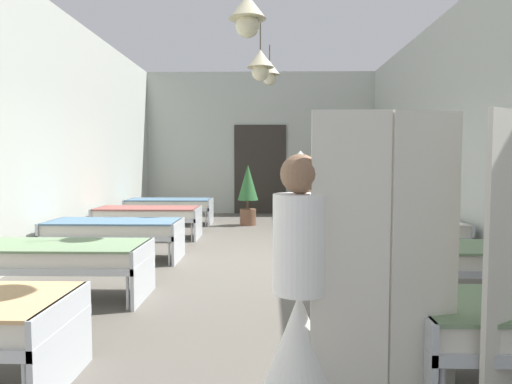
# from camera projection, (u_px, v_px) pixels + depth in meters

# --- Properties ---
(ground_plane) EXTENTS (6.72, 12.71, 0.10)m
(ground_plane) POSITION_uv_depth(u_px,v_px,m) (254.00, 264.00, 6.72)
(ground_plane) COLOR #59544C
(room_shell) EXTENTS (6.52, 12.31, 3.82)m
(room_shell) POSITION_uv_depth(u_px,v_px,m) (256.00, 132.00, 7.91)
(room_shell) COLOR #B2B7AD
(room_shell) RESTS_ON ground
(bed_left_row_1) EXTENTS (1.90, 0.84, 0.57)m
(bed_left_row_1) POSITION_uv_depth(u_px,v_px,m) (54.00, 257.00, 4.84)
(bed_left_row_1) COLOR #B7BCC1
(bed_left_row_1) RESTS_ON ground
(bed_right_row_1) EXTENTS (1.90, 0.84, 0.57)m
(bed_right_row_1) POSITION_uv_depth(u_px,v_px,m) (446.00, 259.00, 4.74)
(bed_right_row_1) COLOR #B7BCC1
(bed_right_row_1) RESTS_ON ground
(bed_left_row_2) EXTENTS (1.90, 0.84, 0.57)m
(bed_left_row_2) POSITION_uv_depth(u_px,v_px,m) (114.00, 230.00, 6.73)
(bed_left_row_2) COLOR #B7BCC1
(bed_left_row_2) RESTS_ON ground
(bed_right_row_2) EXTENTS (1.90, 0.84, 0.57)m
(bed_right_row_2) POSITION_uv_depth(u_px,v_px,m) (395.00, 231.00, 6.63)
(bed_right_row_2) COLOR #B7BCC1
(bed_right_row_2) RESTS_ON ground
(bed_left_row_3) EXTENTS (1.90, 0.84, 0.57)m
(bed_left_row_3) POSITION_uv_depth(u_px,v_px,m) (148.00, 215.00, 8.63)
(bed_left_row_3) COLOR #B7BCC1
(bed_left_row_3) RESTS_ON ground
(bed_right_row_3) EXTENTS (1.90, 0.84, 0.57)m
(bed_right_row_3) POSITION_uv_depth(u_px,v_px,m) (366.00, 215.00, 8.53)
(bed_right_row_3) COLOR #B7BCC1
(bed_right_row_3) RESTS_ON ground
(bed_left_row_4) EXTENTS (1.90, 0.84, 0.57)m
(bed_left_row_4) POSITION_uv_depth(u_px,v_px,m) (169.00, 205.00, 10.52)
(bed_left_row_4) COLOR #B7BCC1
(bed_left_row_4) RESTS_ON ground
(bed_right_row_4) EXTENTS (1.90, 0.84, 0.57)m
(bed_right_row_4) POSITION_uv_depth(u_px,v_px,m) (348.00, 205.00, 10.42)
(bed_right_row_4) COLOR #B7BCC1
(bed_right_row_4) RESTS_ON ground
(nurse_near_aisle) EXTENTS (0.52, 0.52, 1.49)m
(nurse_near_aisle) POSITION_uv_depth(u_px,v_px,m) (299.00, 323.00, 2.60)
(nurse_near_aisle) COLOR white
(nurse_near_aisle) RESTS_ON ground
(patient_seated_primary) EXTENTS (0.44, 0.44, 0.80)m
(patient_seated_primary) POSITION_uv_depth(u_px,v_px,m) (333.00, 186.00, 10.35)
(patient_seated_primary) COLOR gray
(patient_seated_primary) RESTS_ON bed_right_row_4
(potted_plant) EXTENTS (0.45, 0.45, 1.35)m
(potted_plant) POSITION_uv_depth(u_px,v_px,m) (248.00, 190.00, 10.37)
(potted_plant) COLOR brown
(potted_plant) RESTS_ON ground
(privacy_screen) EXTENTS (1.23, 0.27, 1.70)m
(privacy_screen) POSITION_uv_depth(u_px,v_px,m) (427.00, 268.00, 2.52)
(privacy_screen) COLOR silver
(privacy_screen) RESTS_ON ground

